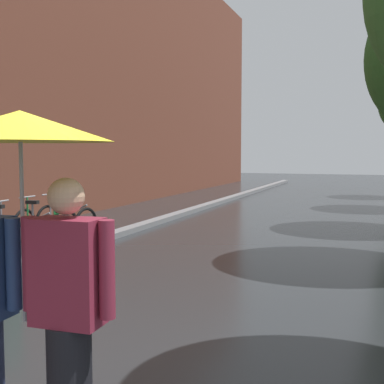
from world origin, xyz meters
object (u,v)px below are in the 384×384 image
Objects in this scene: parked_bicycle_2 at (23,233)px; parked_bicycle_4 at (66,222)px; litter_bin at (2,266)px; parked_bicycle_3 at (46,226)px; couple_under_umbrella at (22,230)px.

parked_bicycle_4 is at bearing 94.33° from parked_bicycle_2.
parked_bicycle_2 is 1.36× the size of litter_bin.
parked_bicycle_3 is 3.68m from litter_bin.
parked_bicycle_2 is 1.06× the size of parked_bicycle_3.
parked_bicycle_4 is at bearing 88.85° from parked_bicycle_3.
litter_bin is at bearing -61.52° from parked_bicycle_3.
parked_bicycle_2 and parked_bicycle_3 have the same top height.
couple_under_umbrella is at bearing -54.44° from parked_bicycle_3.
litter_bin is (1.63, -2.40, 0.05)m from parked_bicycle_2.
parked_bicycle_2 is 6.30m from couple_under_umbrella.
couple_under_umbrella is at bearing -46.66° from litter_bin.
parked_bicycle_2 reaches higher than litter_bin.
parked_bicycle_4 is at bearing 114.08° from litter_bin.
parked_bicycle_2 is 1.00× the size of parked_bicycle_4.
litter_bin is at bearing 133.34° from couple_under_umbrella.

